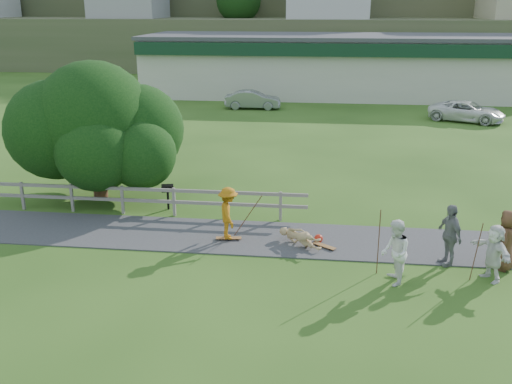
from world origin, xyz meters
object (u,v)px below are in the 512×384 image
skater_fallen (300,237)px  car_white (467,111)px  spectator_d (494,253)px  tree (97,145)px  spectator_c (506,240)px  bbq (168,197)px  spectator_a (395,253)px  spectator_b (449,235)px  car_silver (253,100)px  skater_rider (228,216)px

skater_fallen → car_white: (10.25, 22.50, 0.38)m
spectator_d → tree: size_ratio=0.22×
skater_fallen → car_white: bearing=16.9°
spectator_c → car_white: 23.82m
skater_fallen → spectator_d: spectator_d is taller
skater_fallen → bbq: 6.02m
skater_fallen → spectator_a: spectator_a is taller
car_white → tree: bearing=158.2°
spectator_c → tree: tree is taller
spectator_d → tree: bearing=-137.6°
spectator_b → skater_fallen: bearing=-121.0°
spectator_a → car_silver: spectator_a is taller
spectator_a → bbq: 9.59m
skater_rider → spectator_b: (6.93, -1.00, 0.08)m
spectator_c → skater_fallen: bearing=-76.8°
skater_fallen → spectator_b: (4.53, -0.84, 0.66)m
spectator_d → skater_fallen: bearing=-132.5°
car_white → spectator_d: bearing=-167.3°
spectator_a → tree: (-11.17, 6.39, 1.24)m
car_silver → car_white: car_silver is taller
spectator_a → spectator_c: spectator_a is taller
skater_rider → spectator_a: 5.73m
skater_rider → car_white: (12.66, 22.33, -0.20)m
car_silver → skater_rider: bearing=-176.7°
spectator_b → bbq: (-9.77, 3.78, -0.47)m
spectator_a → bbq: (-8.00, 5.26, -0.46)m
car_silver → bbq: (-0.45, -22.75, -0.20)m
spectator_a → spectator_d: 2.88m
skater_rider → spectator_d: bearing=-121.9°
spectator_b → car_white: (5.72, 23.34, -0.28)m
spectator_a → car_white: (7.49, 24.82, -0.26)m
spectator_c → spectator_d: size_ratio=1.10×
spectator_d → car_silver: (-10.37, 27.45, -0.15)m
car_white → spectator_a: bearing=-173.2°
skater_fallen → spectator_b: size_ratio=0.87×
skater_fallen → spectator_b: bearing=-59.1°
spectator_b → car_white: bearing=145.7°
car_silver → bbq: car_silver is taller
car_white → tree: size_ratio=0.66×
skater_fallen → spectator_d: 5.88m
skater_fallen → spectator_c: bearing=-57.6°
spectator_b → car_white: size_ratio=0.39×
skater_rider → skater_fallen: skater_rider is taller
skater_fallen → car_silver: bearing=51.9°
spectator_d → tree: tree is taller
car_white → tree: (-18.66, -18.42, 1.50)m
skater_fallen → tree: (-8.42, 4.07, 1.88)m
spectator_a → bbq: bearing=-127.5°
spectator_b → tree: size_ratio=0.26×
spectator_a → car_silver: 29.01m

